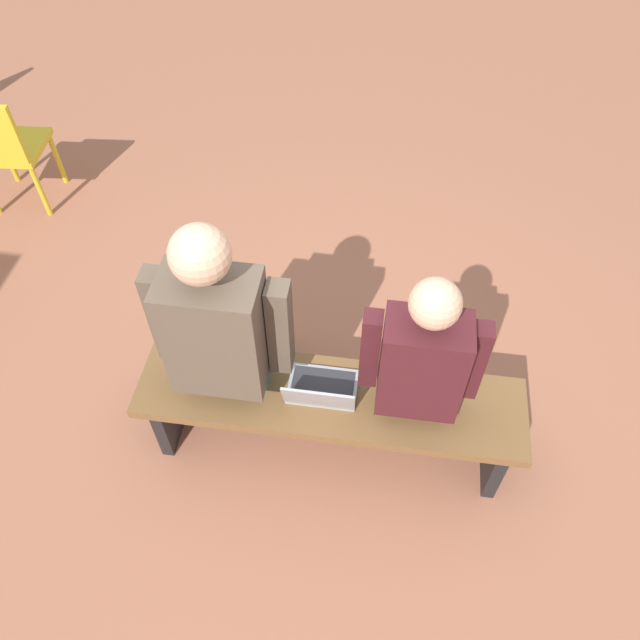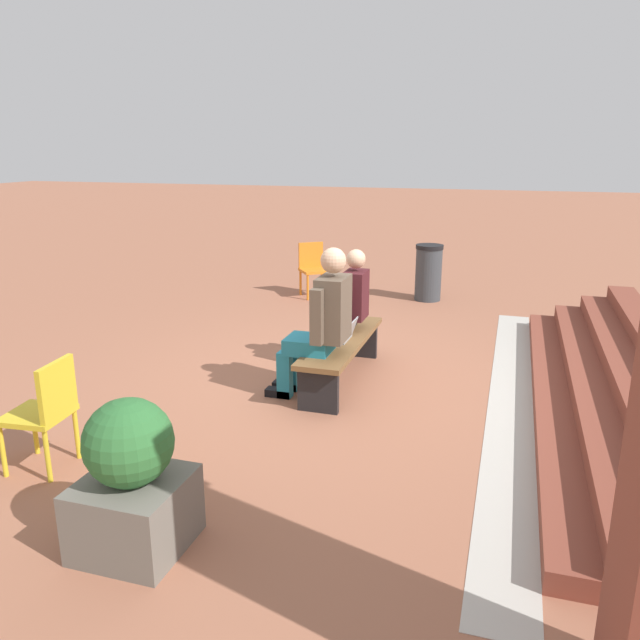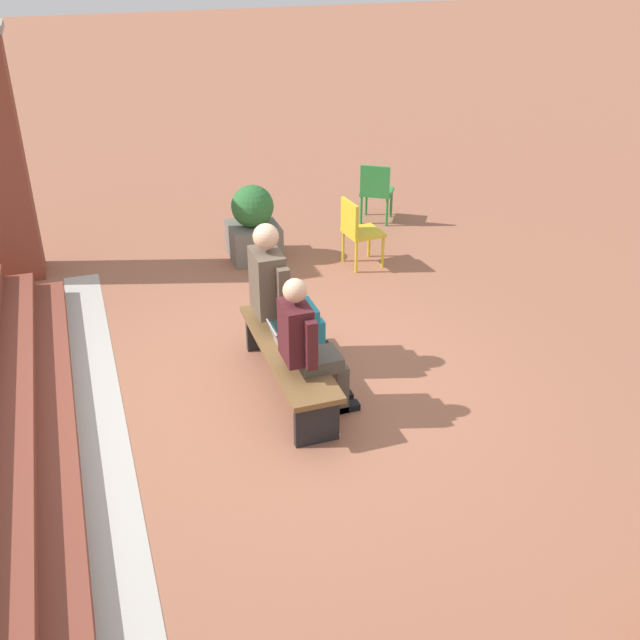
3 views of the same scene
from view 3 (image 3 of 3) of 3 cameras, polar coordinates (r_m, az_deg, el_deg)
name	(u,v)px [view 3 (image 3 of 3)]	position (r m, az deg, el deg)	size (l,w,h in m)	color
ground_plane	(290,384)	(6.93, -2.34, -4.89)	(60.00, 60.00, 0.00)	#9E6047
concrete_strip	(102,425)	(6.66, -16.29, -7.68)	(6.24, 0.40, 0.01)	#B7B2A8
bench	(288,357)	(6.65, -2.45, -2.82)	(1.80, 0.44, 0.45)	brown
person_student	(308,343)	(6.18, -0.94, -1.75)	(0.51, 0.65, 1.29)	#4C473D
person_adult	(280,292)	(6.87, -3.07, 2.11)	(0.60, 0.76, 1.44)	teal
laptop	(285,341)	(6.61, -2.68, -1.59)	(0.32, 0.29, 0.21)	#9EA0A5
plastic_chair_far_right	(376,189)	(10.44, 4.29, 9.91)	(0.58, 0.58, 0.84)	#2D893D
plastic_chair_foreground	(358,229)	(9.06, 2.88, 6.96)	(0.46, 0.46, 0.84)	gold
planter	(253,225)	(9.32, -5.11, 7.22)	(0.60, 0.60, 0.94)	#6B665B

